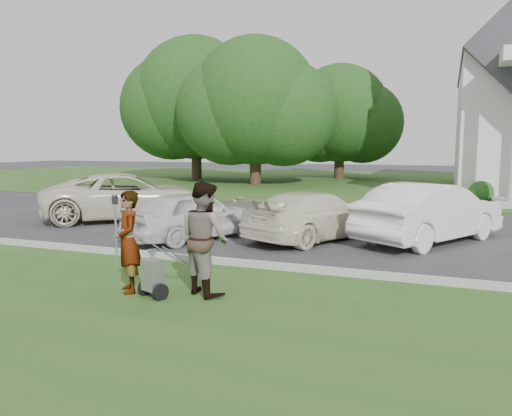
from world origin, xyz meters
The scene contains 15 objects.
ground centered at (0.00, 0.00, 0.00)m, with size 120.00×120.00×0.00m, color #333335.
grass_strip centered at (0.00, -3.00, 0.01)m, with size 80.00×7.00×0.01m, color #2A531C.
church_lawn centered at (0.00, 27.00, 0.01)m, with size 80.00×30.00×0.01m, color #2A531C.
curb centered at (0.00, 0.55, 0.07)m, with size 80.00×0.18×0.15m, color #9E9E93.
tree_left centered at (-8.01, 21.99, 5.11)m, with size 10.63×8.40×9.71m.
tree_far centered at (-14.01, 24.99, 5.69)m, with size 11.64×9.20×10.73m.
tree_back centered at (-4.01, 29.99, 4.73)m, with size 9.61×7.60×8.89m.
striping_cart centered at (-0.59, -2.06, 0.39)m, with size 0.73×1.06×0.92m.
person_left centered at (-1.17, -1.92, 0.90)m, with size 0.66×0.43×1.81m, color #999999.
person_right centered at (0.13, -1.52, 0.99)m, with size 0.96×0.75×1.98m, color #999999.
parking_meter_near centered at (-2.82, -0.07, 0.96)m, with size 0.11×0.10×1.52m.
car_a centered at (-6.46, 5.55, 0.81)m, with size 2.70×5.86×1.63m, color beige.
car_b centered at (-2.52, 3.01, 0.69)m, with size 1.63×4.04×1.38m, color silver.
car_c centered at (0.63, 4.22, 0.67)m, with size 1.88×4.61×1.34m, color #E8E5C5.
car_d centered at (3.63, 4.94, 0.80)m, with size 1.69×4.86×1.60m, color white.
Camera 1 is at (4.03, -9.17, 2.60)m, focal length 35.00 mm.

